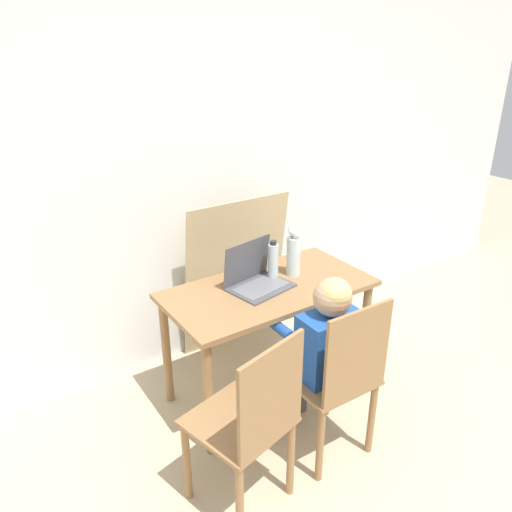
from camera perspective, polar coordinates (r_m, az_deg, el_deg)
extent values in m
cube|color=white|center=(3.15, -6.93, 9.69)|extent=(6.40, 0.05, 2.50)
cube|color=olive|center=(2.83, 1.46, -3.82)|extent=(1.18, 0.60, 0.03)
cylinder|color=olive|center=(2.61, -5.43, -16.02)|extent=(0.05, 0.05, 0.68)
cylinder|color=olive|center=(3.16, 12.24, -8.67)|extent=(0.05, 0.05, 0.68)
cylinder|color=olive|center=(2.98, -10.20, -10.68)|extent=(0.05, 0.05, 0.68)
cylinder|color=olive|center=(3.47, 6.33, -5.09)|extent=(0.05, 0.05, 0.68)
cube|color=olive|center=(2.60, 8.12, -13.34)|extent=(0.41, 0.41, 0.02)
cube|color=olive|center=(2.35, 11.52, -10.91)|extent=(0.38, 0.03, 0.46)
cylinder|color=olive|center=(2.93, 8.25, -14.10)|extent=(0.04, 0.04, 0.44)
cylinder|color=olive|center=(2.76, 2.65, -16.59)|extent=(0.04, 0.04, 0.44)
cylinder|color=olive|center=(2.75, 13.07, -17.57)|extent=(0.04, 0.04, 0.44)
cylinder|color=olive|center=(2.57, 7.34, -20.62)|extent=(0.04, 0.04, 0.44)
cube|color=olive|center=(2.33, -2.05, -18.30)|extent=(0.48, 0.48, 0.02)
cube|color=olive|center=(2.07, 1.78, -15.76)|extent=(0.37, 0.11, 0.46)
cylinder|color=olive|center=(2.66, -2.04, -18.48)|extent=(0.04, 0.04, 0.44)
cylinder|color=olive|center=(2.50, -7.93, -22.21)|extent=(0.04, 0.04, 0.44)
cylinder|color=olive|center=(2.50, 3.99, -21.99)|extent=(0.04, 0.04, 0.44)
cylinder|color=olive|center=(2.33, -1.87, -26.47)|extent=(0.04, 0.04, 0.44)
cube|color=#1E4C9E|center=(2.50, 8.36, -10.02)|extent=(0.31, 0.19, 0.34)
sphere|color=tan|center=(2.36, 8.74, -4.68)|extent=(0.19, 0.19, 0.19)
sphere|color=#D8BC72|center=(2.34, 9.01, -4.33)|extent=(0.16, 0.16, 0.16)
cylinder|color=#4C4742|center=(2.71, 7.33, -10.98)|extent=(0.10, 0.28, 0.09)
cylinder|color=#4C4742|center=(2.64, 4.98, -11.95)|extent=(0.10, 0.28, 0.09)
cylinder|color=#4C4742|center=(2.94, 5.29, -13.58)|extent=(0.07, 0.07, 0.46)
cylinder|color=#4C4742|center=(2.87, 3.05, -14.53)|extent=(0.07, 0.07, 0.46)
cylinder|color=#1E4C9E|center=(2.69, 7.58, -6.80)|extent=(0.06, 0.24, 0.06)
cylinder|color=#1E4C9E|center=(2.56, 3.06, -8.46)|extent=(0.06, 0.24, 0.06)
cube|color=#4C4C51|center=(2.80, 0.57, -3.62)|extent=(0.38, 0.31, 0.01)
cube|color=slate|center=(2.80, 0.57, -3.51)|extent=(0.33, 0.23, 0.00)
cube|color=#4C4C51|center=(2.82, -1.02, -0.55)|extent=(0.34, 0.10, 0.25)
cube|color=black|center=(2.82, -1.07, -0.52)|extent=(0.30, 0.08, 0.22)
cylinder|color=silver|center=(2.93, 4.31, -0.04)|extent=(0.08, 0.08, 0.23)
cylinder|color=#3D7A38|center=(2.92, 4.54, 0.80)|extent=(0.01, 0.01, 0.22)
sphere|color=white|center=(2.88, 4.61, 2.82)|extent=(0.04, 0.04, 0.04)
cylinder|color=#3D7A38|center=(2.92, 4.03, 0.93)|extent=(0.01, 0.01, 0.24)
sphere|color=white|center=(2.87, 4.10, 3.11)|extent=(0.04, 0.04, 0.04)
cylinder|color=#3D7A38|center=(2.89, 4.12, 0.65)|extent=(0.01, 0.01, 0.23)
sphere|color=white|center=(2.85, 4.19, 2.76)|extent=(0.05, 0.05, 0.05)
cylinder|color=#3D7A38|center=(2.90, 4.63, 0.51)|extent=(0.01, 0.01, 0.21)
sphere|color=white|center=(2.86, 4.70, 2.44)|extent=(0.04, 0.04, 0.04)
cylinder|color=silver|center=(2.88, 1.96, -0.64)|extent=(0.06, 0.06, 0.21)
cylinder|color=#262628|center=(2.83, 1.99, 1.52)|extent=(0.04, 0.04, 0.02)
cube|color=tan|center=(3.37, -2.35, -2.09)|extent=(0.74, 0.17, 1.08)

